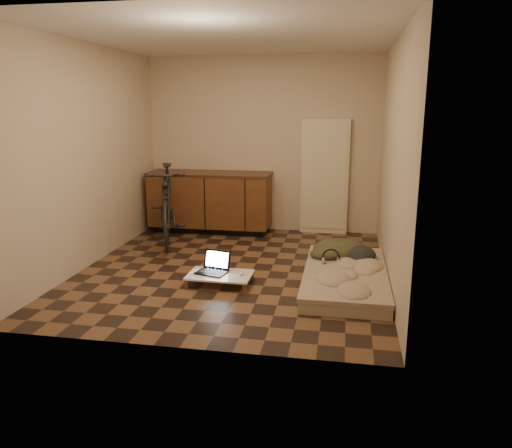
% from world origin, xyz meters
% --- Properties ---
extents(room_shell, '(3.50, 4.00, 2.60)m').
position_xyz_m(room_shell, '(0.00, 0.00, 1.30)').
color(room_shell, brown).
rests_on(room_shell, ground).
extents(cabinets, '(1.84, 0.62, 0.91)m').
position_xyz_m(cabinets, '(-0.75, 1.70, 0.47)').
color(cabinets, black).
rests_on(cabinets, ground).
extents(appliance_panel, '(0.70, 0.10, 1.70)m').
position_xyz_m(appliance_panel, '(0.95, 1.94, 0.85)').
color(appliance_panel, '#F2E3BF').
rests_on(appliance_panel, ground).
extents(bicycle, '(1.09, 1.93, 1.20)m').
position_xyz_m(bicycle, '(-1.17, 1.00, 0.60)').
color(bicycle, black).
rests_on(bicycle, ground).
extents(futon, '(0.88, 1.84, 0.16)m').
position_xyz_m(futon, '(1.30, -0.28, 0.08)').
color(futon, '#B3A68F').
rests_on(futon, ground).
extents(clothing_pile, '(0.67, 0.56, 0.27)m').
position_xyz_m(clothing_pile, '(1.28, 0.27, 0.29)').
color(clothing_pile, '#383921').
rests_on(clothing_pile, futon).
extents(headphones, '(0.24, 0.22, 0.15)m').
position_xyz_m(headphones, '(1.13, -0.06, 0.23)').
color(headphones, black).
rests_on(headphones, futon).
extents(lap_desk, '(0.69, 0.45, 0.11)m').
position_xyz_m(lap_desk, '(-0.04, -0.53, 0.10)').
color(lap_desk, brown).
rests_on(lap_desk, ground).
extents(laptop, '(0.37, 0.35, 0.22)m').
position_xyz_m(laptop, '(-0.12, -0.46, 0.16)').
color(laptop, black).
rests_on(laptop, lap_desk).
extents(mouse, '(0.06, 0.09, 0.03)m').
position_xyz_m(mouse, '(0.20, -0.51, 0.13)').
color(mouse, white).
rests_on(mouse, lap_desk).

